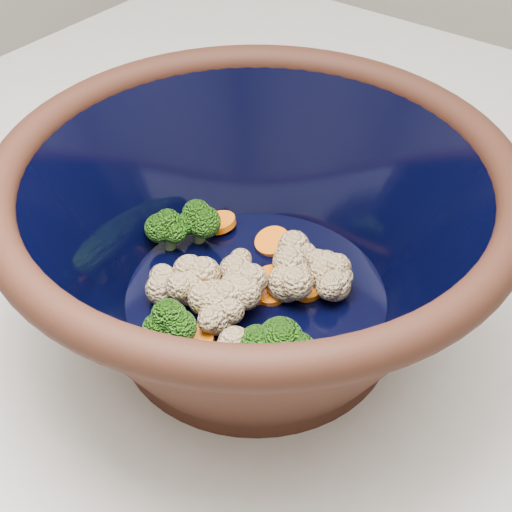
% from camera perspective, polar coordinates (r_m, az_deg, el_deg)
% --- Properties ---
extents(mixing_bowl, '(0.42, 0.42, 0.17)m').
position_cam_1_polar(mixing_bowl, '(0.55, 0.00, 1.29)').
color(mixing_bowl, black).
rests_on(mixing_bowl, counter).
extents(vegetable_pile, '(0.20, 0.18, 0.05)m').
position_cam_1_polar(vegetable_pile, '(0.56, -1.51, -2.99)').
color(vegetable_pile, '#608442').
rests_on(vegetable_pile, mixing_bowl).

